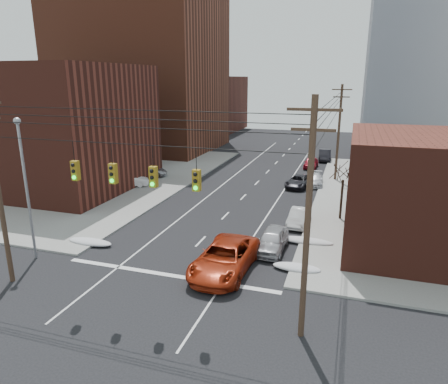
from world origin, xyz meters
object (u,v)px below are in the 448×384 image
Objects in this scene: red_pickup at (225,258)px; parked_car_d at (315,180)px; lot_car_a at (130,180)px; parked_car_a at (272,240)px; parked_car_c at (299,181)px; lot_car_b at (148,171)px; parked_car_e at (311,163)px; lot_car_d at (115,173)px; parked_car_f at (325,155)px; parked_car_b at (299,217)px; lot_car_c at (75,187)px.

parked_car_d is at bearing 83.86° from red_pickup.
parked_car_d is 20.59m from lot_car_a.
red_pickup is at bearing -117.41° from parked_car_a.
parked_car_c is 1.02× the size of lot_car_b.
lot_car_d is at bearing -146.46° from parked_car_e.
red_pickup reaches higher than parked_car_e.
parked_car_f reaches higher than parked_car_c.
lot_car_d is at bearing -162.73° from parked_car_c.
parked_car_b is 0.98× the size of lot_car_a.
parked_car_d is 1.09× the size of lot_car_a.
parked_car_b is at bearing -136.31° from lot_car_b.
lot_car_a reaches higher than parked_car_c.
parked_car_d is (3.25, 23.03, -0.28)m from red_pickup.
lot_car_c reaches higher than parked_car_d.
red_pickup is at bearing -132.71° from lot_car_d.
parked_car_c is (-0.52, 17.57, -0.12)m from parked_car_a.
parked_car_b is 12.01m from parked_car_c.
parked_car_c is 18.61m from lot_car_a.
lot_car_b is at bearing 130.38° from red_pickup.
red_pickup reaches higher than parked_car_a.
lot_car_a is (-19.24, 5.97, 0.17)m from parked_car_b.
parked_car_f is (1.60, 16.13, 0.14)m from parked_car_c.
lot_car_a is at bearing -125.05° from lot_car_d.
parked_car_a reaches higher than parked_car_d.
lot_car_c is (-22.16, 7.58, 0.06)m from parked_car_a.
lot_car_b is (-19.56, -17.26, -0.00)m from parked_car_f.
parked_car_a is at bearing -88.89° from parked_car_e.
parked_car_f is 1.18× the size of lot_car_a.
parked_car_b is at bearing 73.44° from red_pickup.
lot_car_c is at bearing 175.84° from lot_car_d.
parked_car_d is (1.60, 1.40, -0.01)m from parked_car_c.
parked_car_f reaches higher than lot_car_c.
parked_car_f is (1.08, 33.70, 0.02)m from parked_car_a.
lot_car_a reaches higher than parked_car_d.
parked_car_a is 1.02× the size of parked_car_d.
parked_car_d is 14.74m from parked_car_f.
parked_car_f is (0.00, 14.74, 0.15)m from parked_car_d.
lot_car_a reaches higher than lot_car_d.
lot_car_d is (-3.16, -2.33, 0.02)m from lot_car_b.
parked_car_e is at bearing -70.79° from lot_car_a.
lot_car_a is at bearing 137.40° from red_pickup.
parked_car_e is 25.48m from lot_car_d.
red_pickup is 1.46× the size of parked_car_a.
red_pickup is 1.59× the size of parked_car_e.
parked_car_c is 1.06× the size of parked_car_d.
lot_car_b is 1.19× the size of lot_car_d.
parked_car_d is at bearing 87.38° from parked_car_a.
lot_car_a is (-17.64, -5.93, 0.17)m from parked_car_c.
parked_car_a is 1.17× the size of lot_car_d.
lot_car_a is at bearing -19.73° from lot_car_c.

